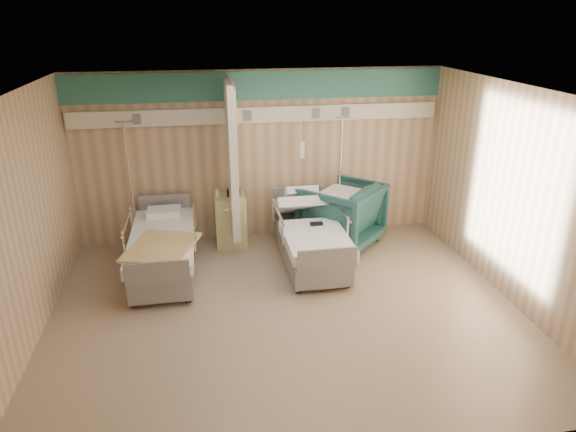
{
  "coord_description": "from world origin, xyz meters",
  "views": [
    {
      "loc": [
        -0.95,
        -5.69,
        3.62
      ],
      "look_at": [
        0.13,
        0.6,
        1.08
      ],
      "focal_mm": 32.0,
      "sensor_mm": 36.0,
      "label": 1
    }
  ],
  "objects_px": {
    "bedside_cabinet": "(231,220)",
    "iv_stand_left": "(136,224)",
    "bed_right": "(310,244)",
    "visitor_armchair": "(341,214)",
    "bed_left": "(163,254)",
    "iv_stand_right": "(339,215)"
  },
  "relations": [
    {
      "from": "bed_left",
      "to": "iv_stand_left",
      "type": "distance_m",
      "value": 1.09
    },
    {
      "from": "bedside_cabinet",
      "to": "bed_right",
      "type": "bearing_deg",
      "value": -38.05
    },
    {
      "from": "visitor_armchair",
      "to": "iv_stand_right",
      "type": "bearing_deg",
      "value": -138.83
    },
    {
      "from": "iv_stand_right",
      "to": "bedside_cabinet",
      "type": "bearing_deg",
      "value": 177.6
    },
    {
      "from": "bedside_cabinet",
      "to": "iv_stand_left",
      "type": "height_order",
      "value": "iv_stand_left"
    },
    {
      "from": "bed_right",
      "to": "iv_stand_left",
      "type": "bearing_deg",
      "value": 160.11
    },
    {
      "from": "bed_left",
      "to": "iv_stand_right",
      "type": "bearing_deg",
      "value": 16.04
    },
    {
      "from": "bed_left",
      "to": "bedside_cabinet",
      "type": "relative_size",
      "value": 2.54
    },
    {
      "from": "bedside_cabinet",
      "to": "iv_stand_left",
      "type": "relative_size",
      "value": 0.4
    },
    {
      "from": "bed_right",
      "to": "iv_stand_left",
      "type": "height_order",
      "value": "iv_stand_left"
    },
    {
      "from": "bed_left",
      "to": "bedside_cabinet",
      "type": "xyz_separation_m",
      "value": [
        1.05,
        0.9,
        0.11
      ]
    },
    {
      "from": "iv_stand_left",
      "to": "bed_left",
      "type": "bearing_deg",
      "value": -63.67
    },
    {
      "from": "bed_left",
      "to": "iv_stand_left",
      "type": "relative_size",
      "value": 1.02
    },
    {
      "from": "bedside_cabinet",
      "to": "bed_left",
      "type": "bearing_deg",
      "value": -139.4
    },
    {
      "from": "bed_right",
      "to": "bed_left",
      "type": "relative_size",
      "value": 1.0
    },
    {
      "from": "bed_right",
      "to": "iv_stand_right",
      "type": "distance_m",
      "value": 1.07
    },
    {
      "from": "bed_right",
      "to": "iv_stand_right",
      "type": "bearing_deg",
      "value": 51.03
    },
    {
      "from": "bed_left",
      "to": "bedside_cabinet",
      "type": "bearing_deg",
      "value": 40.6
    },
    {
      "from": "iv_stand_left",
      "to": "bedside_cabinet",
      "type": "bearing_deg",
      "value": -2.61
    },
    {
      "from": "bed_right",
      "to": "bedside_cabinet",
      "type": "height_order",
      "value": "bedside_cabinet"
    },
    {
      "from": "bed_left",
      "to": "visitor_armchair",
      "type": "height_order",
      "value": "visitor_armchair"
    },
    {
      "from": "visitor_armchair",
      "to": "iv_stand_left",
      "type": "distance_m",
      "value": 3.35
    }
  ]
}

